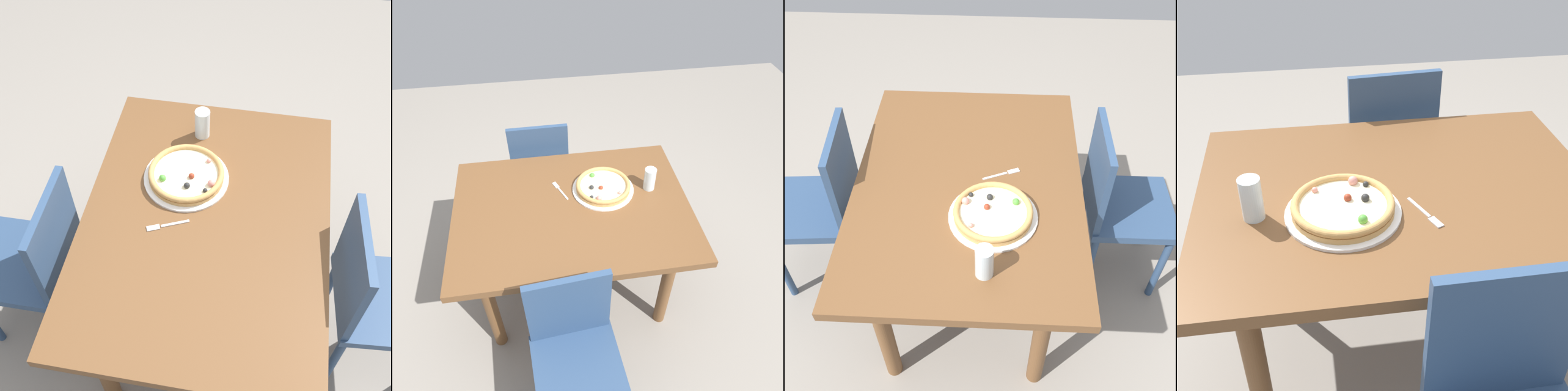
{
  "view_description": "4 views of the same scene",
  "coord_description": "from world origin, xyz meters",
  "views": [
    {
      "loc": [
        -1.13,
        -0.16,
        2.34
      ],
      "look_at": [
        0.1,
        0.05,
        0.77
      ],
      "focal_mm": 47.1,
      "sensor_mm": 36.0,
      "label": 1
    },
    {
      "loc": [
        -0.14,
        -1.47,
        2.23
      ],
      "look_at": [
        0.1,
        0.05,
        0.77
      ],
      "focal_mm": 35.36,
      "sensor_mm": 36.0,
      "label": 2
    },
    {
      "loc": [
        1.41,
        0.12,
        2.15
      ],
      "look_at": [
        0.1,
        0.05,
        0.77
      ],
      "focal_mm": 44.15,
      "sensor_mm": 36.0,
      "label": 3
    },
    {
      "loc": [
        0.28,
        1.3,
        1.66
      ],
      "look_at": [
        0.1,
        0.05,
        0.77
      ],
      "focal_mm": 46.6,
      "sensor_mm": 36.0,
      "label": 4
    }
  ],
  "objects": [
    {
      "name": "plate",
      "position": [
        0.19,
        0.11,
        0.75
      ],
      "size": [
        0.35,
        0.35,
        0.01
      ],
      "primitive_type": "cylinder",
      "color": "white",
      "rests_on": "dining_table"
    },
    {
      "name": "chair_near",
      "position": [
        -0.08,
        -0.69,
        0.5
      ],
      "size": [
        0.43,
        0.43,
        0.9
      ],
      "rotation": [
        0.0,
        0.0,
        3.22
      ],
      "color": "navy",
      "rests_on": "ground"
    },
    {
      "name": "ground_plane",
      "position": [
        0.0,
        0.0,
        0.0
      ],
      "size": [
        6.0,
        6.0,
        0.0
      ],
      "primitive_type": "plane",
      "color": "gray"
    },
    {
      "name": "pizza",
      "position": [
        0.19,
        0.11,
        0.78
      ],
      "size": [
        0.31,
        0.31,
        0.05
      ],
      "color": "tan",
      "rests_on": "plate"
    },
    {
      "name": "dining_table",
      "position": [
        0.0,
        0.0,
        0.65
      ],
      "size": [
        1.28,
        0.94,
        0.75
      ],
      "color": "brown",
      "rests_on": "ground"
    },
    {
      "name": "drinking_glass",
      "position": [
        0.45,
        0.09,
        0.81
      ],
      "size": [
        0.07,
        0.07,
        0.13
      ],
      "primitive_type": "cylinder",
      "color": "silver",
      "rests_on": "dining_table"
    },
    {
      "name": "fork",
      "position": [
        -0.05,
        0.15,
        0.75
      ],
      "size": [
        0.08,
        0.16,
        0.0
      ],
      "rotation": [
        0.0,
        0.0,
        1.98
      ],
      "color": "silver",
      "rests_on": "dining_table"
    },
    {
      "name": "chair_far",
      "position": [
        -0.15,
        0.69,
        0.5
      ],
      "size": [
        0.4,
        0.4,
        0.9
      ],
      "rotation": [
        0.0,
        0.0,
        0.01
      ],
      "color": "navy",
      "rests_on": "ground"
    }
  ]
}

